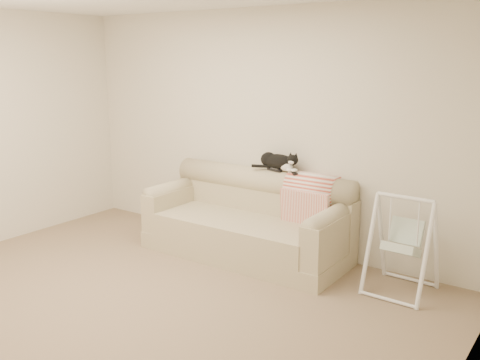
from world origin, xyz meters
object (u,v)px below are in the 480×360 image
at_px(sofa, 249,222).
at_px(remote_b, 293,173).
at_px(remote_a, 275,170).
at_px(tuxedo_cat, 278,161).
at_px(baby_swing, 403,244).

distance_m(sofa, remote_b, 0.72).
distance_m(remote_a, tuxedo_cat, 0.10).
height_order(tuxedo_cat, baby_swing, tuxedo_cat).
bearing_deg(sofa, tuxedo_cat, 50.09).
relative_size(tuxedo_cat, baby_swing, 0.59).
relative_size(remote_a, baby_swing, 0.21).
xyz_separation_m(remote_b, baby_swing, (1.26, -0.23, -0.46)).
relative_size(sofa, baby_swing, 2.43).
bearing_deg(tuxedo_cat, sofa, -129.91).
height_order(remote_b, tuxedo_cat, tuxedo_cat).
distance_m(sofa, tuxedo_cat, 0.72).
bearing_deg(remote_b, tuxedo_cat, 172.60).
xyz_separation_m(remote_b, tuxedo_cat, (-0.20, 0.03, 0.09)).
bearing_deg(tuxedo_cat, remote_b, -7.40).
distance_m(remote_a, baby_swing, 1.58).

